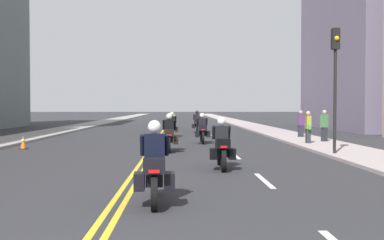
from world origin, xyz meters
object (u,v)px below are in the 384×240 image
Objects in this scene: traffic_light_near at (335,68)px; motorcycle_0 at (155,170)px; motorcycle_3 at (202,131)px; motorcycle_2 at (169,136)px; motorcycle_5 at (197,124)px; pedestrian_1 at (308,128)px; traffic_cone_0 at (23,142)px; motorcycle_4 at (172,127)px; pedestrian_2 at (301,124)px; pedestrian_0 at (324,126)px; motorcycle_1 at (222,148)px.

motorcycle_0 is at bearing -127.40° from traffic_light_near.
traffic_light_near reaches higher than motorcycle_3.
motorcycle_2 is 1.06× the size of motorcycle_5.
pedestrian_1 reaches higher than motorcycle_2.
traffic_cone_0 is (-8.23, -3.04, -0.34)m from motorcycle_3.
traffic_cone_0 is at bearing -129.36° from motorcycle_4.
motorcycle_2 is at bearing 162.41° from traffic_light_near.
motorcycle_4 is 10.65m from traffic_cone_0.
traffic_light_near is at bearing -14.61° from traffic_cone_0.
traffic_light_near reaches higher than pedestrian_2.
traffic_light_near is 9.99m from pedestrian_2.
motorcycle_0 is 1.25× the size of pedestrian_0.
pedestrian_2 is at bearing 82.55° from traffic_light_near.
pedestrian_2 reaches higher than motorcycle_3.
motorcycle_5 is 12.41m from pedestrian_0.
pedestrian_2 is (14.26, 6.20, 0.56)m from traffic_cone_0.
motorcycle_1 is 5.75m from motorcycle_2.
motorcycle_3 is at bearing -74.01° from motorcycle_4.
traffic_light_near is (6.45, 8.44, 2.71)m from motorcycle_0.
motorcycle_4 is at bearing 87.35° from motorcycle_0.
motorcycle_5 is 3.25× the size of traffic_cone_0.
motorcycle_0 reaches higher than motorcycle_3.
pedestrian_1 reaches higher than motorcycle_0.
traffic_cone_0 is (-8.33, 6.84, -0.33)m from motorcycle_1.
traffic_cone_0 is (-6.60, 1.36, -0.35)m from motorcycle_2.
pedestrian_2 is at bearing -17.15° from motorcycle_4.
traffic_light_near reaches higher than pedestrian_1.
pedestrian_2 is (7.69, -2.18, 0.23)m from motorcycle_4.
motorcycle_5 is (0.03, 20.27, 0.01)m from motorcycle_1.
traffic_cone_0 is 0.37× the size of pedestrian_0.
motorcycle_2 is 0.45× the size of traffic_light_near.
motorcycle_3 is at bearing -105.65° from pedestrian_1.
motorcycle_0 is 20.22m from motorcycle_4.
traffic_cone_0 is (-6.56, -8.39, -0.32)m from motorcycle_4.
motorcycle_2 reaches higher than motorcycle_1.
pedestrian_0 is (6.18, -10.76, 0.24)m from motorcycle_5.
pedestrian_1 is at bearing 6.56° from traffic_cone_0.
motorcycle_3 is at bearing 80.94° from motorcycle_0.
pedestrian_1 reaches higher than motorcycle_5.
motorcycle_2 is at bearing -91.08° from motorcycle_4.
pedestrian_1 is (6.83, 13.37, 0.22)m from motorcycle_0.
traffic_cone_0 is at bearing -118.66° from motorcycle_5.
motorcycle_0 is 25.32m from motorcycle_5.
pedestrian_1 is at bearing -162.33° from pedestrian_0.
motorcycle_3 is 1.25× the size of pedestrian_1.
pedestrian_0 is at bearing 10.39° from traffic_cone_0.
traffic_cone_0 is 13.78m from traffic_light_near.
motorcycle_3 is 1.26× the size of pedestrian_2.
motorcycle_0 is at bearing 48.63° from pedestrian_2.
motorcycle_1 is 1.07× the size of motorcycle_4.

